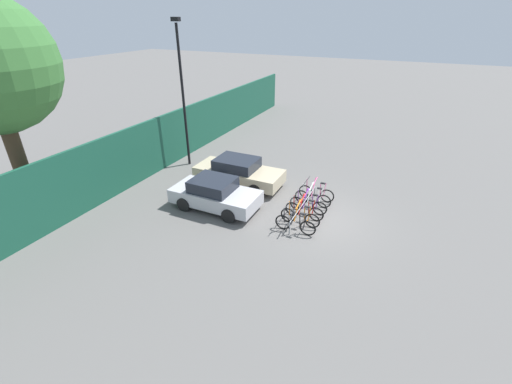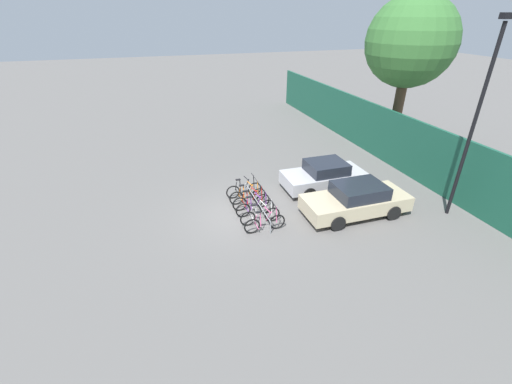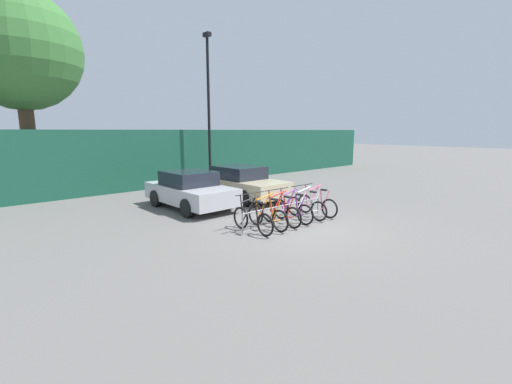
{
  "view_description": "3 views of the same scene",
  "coord_description": "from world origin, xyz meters",
  "px_view_note": "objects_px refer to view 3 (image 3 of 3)",
  "views": [
    {
      "loc": [
        -12.5,
        -2.95,
        7.85
      ],
      "look_at": [
        -1.09,
        2.41,
        1.25
      ],
      "focal_mm": 24.0,
      "sensor_mm": 36.0,
      "label": 1
    },
    {
      "loc": [
        12.2,
        -3.24,
        7.77
      ],
      "look_at": [
        -0.19,
        0.72,
        0.84
      ],
      "focal_mm": 24.0,
      "sensor_mm": 36.0,
      "label": 2
    },
    {
      "loc": [
        -7.75,
        -6.58,
        2.9
      ],
      "look_at": [
        0.14,
        2.09,
        0.79
      ],
      "focal_mm": 24.0,
      "sensor_mm": 36.0,
      "label": 3
    }
  ],
  "objects_px": {
    "bike_rack": "(284,207)",
    "tree_behind_hoarding": "(19,51)",
    "bicycle_orange": "(267,216)",
    "bicycle_red": "(281,213)",
    "lamp_post": "(209,104)",
    "car_silver": "(190,190)",
    "bicycle_purple": "(292,210)",
    "bicycle_white": "(306,207)",
    "car_beige": "(240,183)",
    "bicycle_black": "(252,220)",
    "bicycle_pink": "(317,205)"
  },
  "relations": [
    {
      "from": "bicycle_red",
      "to": "bicycle_purple",
      "type": "distance_m",
      "value": 0.55
    },
    {
      "from": "bicycle_white",
      "to": "bike_rack",
      "type": "bearing_deg",
      "value": 169.35
    },
    {
      "from": "bicycle_white",
      "to": "car_silver",
      "type": "xyz_separation_m",
      "value": [
        -2.04,
        3.93,
        0.31
      ]
    },
    {
      "from": "bicycle_red",
      "to": "bicycle_orange",
      "type": "bearing_deg",
      "value": 178.35
    },
    {
      "from": "bicycle_black",
      "to": "bicycle_pink",
      "type": "height_order",
      "value": "same"
    },
    {
      "from": "car_silver",
      "to": "lamp_post",
      "type": "bearing_deg",
      "value": 47.32
    },
    {
      "from": "bicycle_white",
      "to": "tree_behind_hoarding",
      "type": "relative_size",
      "value": 0.2
    },
    {
      "from": "car_silver",
      "to": "lamp_post",
      "type": "height_order",
      "value": "lamp_post"
    },
    {
      "from": "bicycle_orange",
      "to": "car_silver",
      "type": "distance_m",
      "value": 3.95
    },
    {
      "from": "bicycle_pink",
      "to": "lamp_post",
      "type": "relative_size",
      "value": 0.22
    },
    {
      "from": "bicycle_pink",
      "to": "car_beige",
      "type": "relative_size",
      "value": 0.38
    },
    {
      "from": "bike_rack",
      "to": "car_beige",
      "type": "height_order",
      "value": "car_beige"
    },
    {
      "from": "bicycle_purple",
      "to": "car_silver",
      "type": "xyz_separation_m",
      "value": [
        -1.35,
        3.93,
        0.31
      ]
    },
    {
      "from": "bicycle_red",
      "to": "lamp_post",
      "type": "xyz_separation_m",
      "value": [
        2.92,
        7.97,
        3.84
      ]
    },
    {
      "from": "bicycle_white",
      "to": "car_beige",
      "type": "bearing_deg",
      "value": 81.25
    },
    {
      "from": "bicycle_red",
      "to": "bicycle_pink",
      "type": "distance_m",
      "value": 1.81
    },
    {
      "from": "bike_rack",
      "to": "car_beige",
      "type": "xyz_separation_m",
      "value": [
        1.44,
        3.95,
        0.21
      ]
    },
    {
      "from": "bicycle_orange",
      "to": "car_silver",
      "type": "relative_size",
      "value": 0.43
    },
    {
      "from": "bicycle_purple",
      "to": "car_beige",
      "type": "bearing_deg",
      "value": 73.55
    },
    {
      "from": "bicycle_black",
      "to": "bicycle_pink",
      "type": "bearing_deg",
      "value": 2.58
    },
    {
      "from": "car_silver",
      "to": "bike_rack",
      "type": "bearing_deg",
      "value": -73.44
    },
    {
      "from": "bicycle_white",
      "to": "car_beige",
      "type": "height_order",
      "value": "car_beige"
    },
    {
      "from": "bicycle_purple",
      "to": "car_silver",
      "type": "relative_size",
      "value": 0.43
    },
    {
      "from": "bicycle_orange",
      "to": "lamp_post",
      "type": "bearing_deg",
      "value": 70.09
    },
    {
      "from": "bike_rack",
      "to": "tree_behind_hoarding",
      "type": "relative_size",
      "value": 0.4
    },
    {
      "from": "bike_rack",
      "to": "bicycle_white",
      "type": "bearing_deg",
      "value": -9.22
    },
    {
      "from": "bike_rack",
      "to": "bicycle_black",
      "type": "relative_size",
      "value": 2.06
    },
    {
      "from": "lamp_post",
      "to": "tree_behind_hoarding",
      "type": "bearing_deg",
      "value": 159.74
    },
    {
      "from": "bike_rack",
      "to": "tree_behind_hoarding",
      "type": "distance_m",
      "value": 13.04
    },
    {
      "from": "bicycle_purple",
      "to": "bicycle_pink",
      "type": "distance_m",
      "value": 1.26
    },
    {
      "from": "car_beige",
      "to": "tree_behind_hoarding",
      "type": "height_order",
      "value": "tree_behind_hoarding"
    },
    {
      "from": "bicycle_red",
      "to": "bicycle_purple",
      "type": "relative_size",
      "value": 1.0
    },
    {
      "from": "car_beige",
      "to": "lamp_post",
      "type": "distance_m",
      "value": 5.37
    },
    {
      "from": "bicycle_orange",
      "to": "bicycle_pink",
      "type": "bearing_deg",
      "value": 3.71
    },
    {
      "from": "bike_rack",
      "to": "bicycle_white",
      "type": "height_order",
      "value": "bicycle_white"
    },
    {
      "from": "car_silver",
      "to": "car_beige",
      "type": "xyz_separation_m",
      "value": [
        2.57,
        0.16,
        0.0
      ]
    },
    {
      "from": "car_beige",
      "to": "tree_behind_hoarding",
      "type": "xyz_separation_m",
      "value": [
        -6.43,
        6.67,
        5.48
      ]
    },
    {
      "from": "bicycle_red",
      "to": "bicycle_white",
      "type": "distance_m",
      "value": 1.24
    },
    {
      "from": "tree_behind_hoarding",
      "to": "bike_rack",
      "type": "bearing_deg",
      "value": -64.87
    },
    {
      "from": "bike_rack",
      "to": "bicycle_red",
      "type": "xyz_separation_m",
      "value": [
        -0.32,
        -0.15,
        -0.11
      ]
    },
    {
      "from": "bicycle_orange",
      "to": "bicycle_red",
      "type": "height_order",
      "value": "same"
    },
    {
      "from": "bike_rack",
      "to": "bicycle_red",
      "type": "distance_m",
      "value": 0.37
    },
    {
      "from": "bicycle_black",
      "to": "bicycle_purple",
      "type": "relative_size",
      "value": 1.0
    },
    {
      "from": "car_beige",
      "to": "bicycle_pink",
      "type": "bearing_deg",
      "value": -89.35
    },
    {
      "from": "bicycle_purple",
      "to": "car_silver",
      "type": "bearing_deg",
      "value": 109.04
    },
    {
      "from": "bicycle_orange",
      "to": "tree_behind_hoarding",
      "type": "relative_size",
      "value": 0.2
    },
    {
      "from": "bicycle_white",
      "to": "bicycle_pink",
      "type": "xyz_separation_m",
      "value": [
        0.57,
        0.0,
        0.0
      ]
    },
    {
      "from": "bicycle_orange",
      "to": "car_beige",
      "type": "bearing_deg",
      "value": 64.08
    },
    {
      "from": "bicycle_orange",
      "to": "tree_behind_hoarding",
      "type": "distance_m",
      "value": 12.9
    },
    {
      "from": "bicycle_black",
      "to": "bicycle_orange",
      "type": "relative_size",
      "value": 1.0
    }
  ]
}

